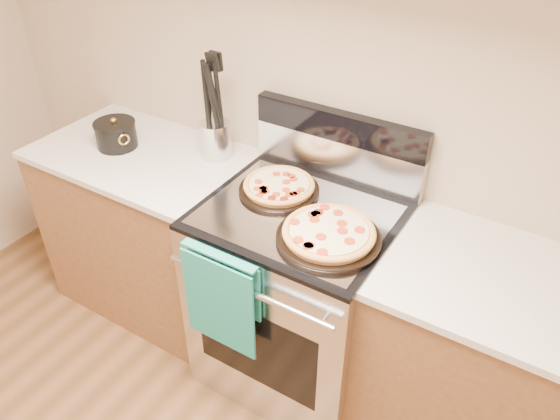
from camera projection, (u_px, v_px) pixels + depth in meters
The scene contains 17 objects.
wall_back at pixel (347, 78), 2.14m from camera, with size 4.00×4.00×0.00m, color tan.
range_body at pixel (298, 298), 2.42m from camera, with size 0.76×0.68×0.90m, color #B7B7BC.
oven_window at pixel (256, 348), 2.18m from camera, with size 0.56×0.01×0.40m, color black.
cooktop at pixel (300, 214), 2.15m from camera, with size 0.76×0.68×0.02m, color black.
backsplash_lower at pixel (337, 158), 2.31m from camera, with size 0.76×0.06×0.18m, color silver.
backsplash_upper at pixel (340, 126), 2.22m from camera, with size 0.76×0.06×0.12m, color black.
oven_handle at pixel (247, 290), 1.95m from camera, with size 0.03×0.03×0.70m, color silver.
dish_towel at pixel (222, 298), 2.06m from camera, with size 0.32×0.05×0.42m, color #166D6F, non-canonical shape.
foil_sheet at pixel (296, 215), 2.12m from camera, with size 0.70×0.55×0.01m, color gray.
cabinet_left at pixel (154, 232), 2.82m from camera, with size 1.00×0.62×0.88m, color brown.
countertop_left at pixel (141, 155), 2.56m from camera, with size 1.02×0.64×0.03m, color beige.
cabinet_right at pixel (502, 381), 2.07m from camera, with size 1.00×0.62×0.88m, color brown.
countertop_right at pixel (535, 295), 1.80m from camera, with size 1.02×0.64×0.03m, color beige.
pepperoni_pizza_back at pixel (279, 187), 2.24m from camera, with size 0.33×0.33×0.04m, color #C67B3C, non-canonical shape.
pepperoni_pizza_front at pixel (329, 234), 1.97m from camera, with size 0.38×0.38×0.05m, color #C67B3C, non-canonical shape.
utensil_crock at pixel (216, 140), 2.47m from camera, with size 0.14×0.14×0.17m, color silver.
saucepan at pixel (116, 135), 2.56m from camera, with size 0.19×0.19×0.11m, color black.
Camera 1 is at (0.85, 0.13, 2.17)m, focal length 35.00 mm.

